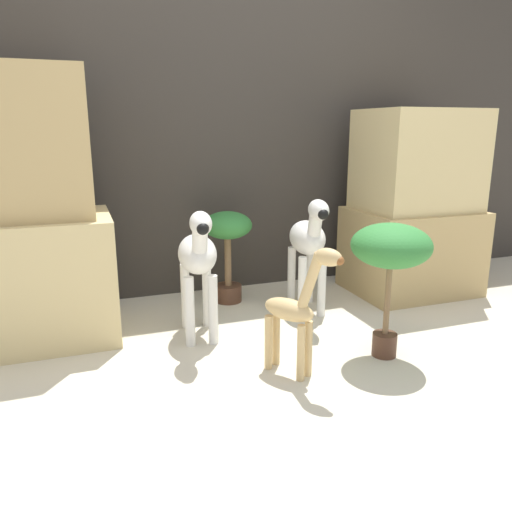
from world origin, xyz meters
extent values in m
plane|color=beige|center=(0.00, 0.00, 0.00)|extent=(14.00, 14.00, 0.00)
cube|color=#38332D|center=(0.00, 1.55, 1.10)|extent=(6.40, 0.08, 2.20)
cube|color=#DBC184|center=(-1.20, 1.02, 0.33)|extent=(0.82, 0.63, 0.67)
cube|color=tan|center=(-1.20, 1.02, 1.04)|extent=(0.66, 0.51, 0.75)
cube|color=tan|center=(1.20, 1.02, 0.29)|extent=(0.82, 0.63, 0.58)
cube|color=#DBC184|center=(1.20, 1.02, 0.91)|extent=(0.73, 0.56, 0.66)
cylinder|color=white|center=(0.39, 0.78, 0.19)|extent=(0.05, 0.05, 0.38)
cylinder|color=white|center=(0.27, 0.80, 0.19)|extent=(0.05, 0.05, 0.38)
cylinder|color=white|center=(0.44, 1.03, 0.19)|extent=(0.05, 0.05, 0.38)
cylinder|color=white|center=(0.31, 1.05, 0.19)|extent=(0.05, 0.05, 0.38)
ellipsoid|color=white|center=(0.35, 0.91, 0.47)|extent=(0.26, 0.40, 0.20)
cylinder|color=white|center=(0.33, 0.76, 0.59)|extent=(0.10, 0.14, 0.19)
ellipsoid|color=white|center=(0.32, 0.70, 0.67)|extent=(0.14, 0.21, 0.12)
sphere|color=black|center=(0.31, 0.62, 0.66)|extent=(0.06, 0.06, 0.06)
cube|color=black|center=(0.33, 0.76, 0.60)|extent=(0.03, 0.08, 0.16)
cylinder|color=white|center=(-0.33, 0.61, 0.19)|extent=(0.05, 0.05, 0.38)
cylinder|color=white|center=(-0.45, 0.62, 0.19)|extent=(0.05, 0.05, 0.38)
cylinder|color=white|center=(-0.30, 0.86, 0.19)|extent=(0.05, 0.05, 0.38)
cylinder|color=white|center=(-0.42, 0.88, 0.19)|extent=(0.05, 0.05, 0.38)
ellipsoid|color=white|center=(-0.38, 0.74, 0.47)|extent=(0.25, 0.39, 0.20)
cylinder|color=white|center=(-0.40, 0.59, 0.59)|extent=(0.09, 0.14, 0.19)
ellipsoid|color=white|center=(-0.40, 0.53, 0.67)|extent=(0.13, 0.21, 0.12)
sphere|color=black|center=(-0.41, 0.45, 0.66)|extent=(0.06, 0.06, 0.06)
cube|color=black|center=(-0.40, 0.59, 0.60)|extent=(0.03, 0.08, 0.16)
cylinder|color=tan|center=(-0.01, 0.11, 0.13)|extent=(0.04, 0.04, 0.27)
cylinder|color=tan|center=(-0.07, 0.08, 0.13)|extent=(0.04, 0.04, 0.27)
cylinder|color=tan|center=(-0.11, 0.27, 0.13)|extent=(0.04, 0.04, 0.27)
cylinder|color=tan|center=(-0.16, 0.24, 0.13)|extent=(0.04, 0.04, 0.27)
ellipsoid|color=tan|center=(-0.09, 0.18, 0.31)|extent=(0.22, 0.28, 0.10)
cylinder|color=tan|center=(-0.03, 0.08, 0.47)|extent=(0.11, 0.14, 0.28)
ellipsoid|color=tan|center=(0.02, 0.01, 0.59)|extent=(0.13, 0.15, 0.08)
sphere|color=brown|center=(0.04, -0.04, 0.59)|extent=(0.04, 0.04, 0.04)
cylinder|color=#513323|center=(0.44, 0.17, 0.06)|extent=(0.12, 0.12, 0.12)
cylinder|color=brown|center=(0.44, 0.17, 0.29)|extent=(0.03, 0.03, 0.35)
ellipsoid|color=#337F38|center=(0.44, 0.17, 0.57)|extent=(0.39, 0.39, 0.21)
cylinder|color=#513323|center=(-0.06, 1.23, 0.06)|extent=(0.18, 0.18, 0.11)
cylinder|color=brown|center=(-0.06, 1.23, 0.27)|extent=(0.04, 0.04, 0.32)
ellipsoid|color=#337F38|center=(-0.06, 1.23, 0.51)|extent=(0.32, 0.32, 0.18)
camera|label=1|loc=(-0.96, -1.80, 1.12)|focal=35.00mm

